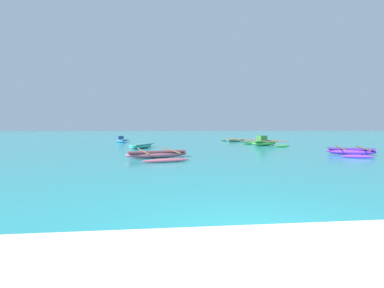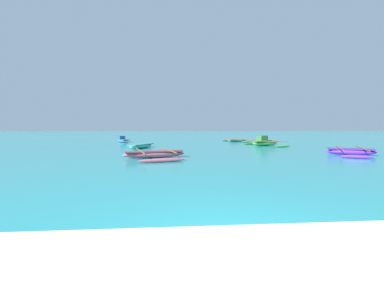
% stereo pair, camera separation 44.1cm
% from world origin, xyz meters
% --- Properties ---
extents(ground_plane, '(240.00, 240.00, 0.00)m').
position_xyz_m(ground_plane, '(0.00, 0.00, 0.00)').
color(ground_plane, teal).
extents(moored_boat_0, '(3.60, 4.71, 0.46)m').
position_xyz_m(moored_boat_0, '(-2.04, 11.63, 0.21)').
color(moored_boat_0, '#B9566A').
rests_on(moored_boat_0, ground_plane).
extents(moored_boat_1, '(3.54, 4.84, 0.97)m').
position_xyz_m(moored_boat_1, '(7.76, 20.54, 0.32)').
color(moored_boat_1, green).
rests_on(moored_boat_1, ground_plane).
extents(moored_boat_2, '(3.25, 4.26, 0.48)m').
position_xyz_m(moored_boat_2, '(10.15, 12.06, 0.23)').
color(moored_boat_2, '#732CE5').
rests_on(moored_boat_2, ground_plane).
extents(moored_boat_3, '(2.26, 3.08, 0.74)m').
position_xyz_m(moored_boat_3, '(-6.81, 27.47, 0.26)').
color(moored_boat_3, '#3B84C2').
rests_on(moored_boat_3, ground_plane).
extents(moored_boat_4, '(2.12, 3.10, 0.36)m').
position_xyz_m(moored_boat_4, '(-3.60, 18.61, 0.20)').
color(moored_boat_4, '#4EE2D3').
rests_on(moored_boat_4, ground_plane).
extents(moored_boat_5, '(3.64, 4.37, 0.34)m').
position_xyz_m(moored_boat_5, '(6.95, 27.44, 0.16)').
color(moored_boat_5, '#68A483').
rests_on(moored_boat_5, ground_plane).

